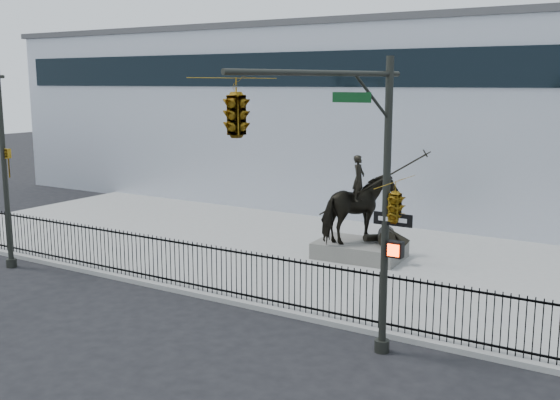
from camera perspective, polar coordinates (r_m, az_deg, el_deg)
The scene contains 7 objects.
ground at distance 19.83m, azimuth -10.60°, elevation -8.84°, with size 120.00×120.00×0.00m, color black.
plaza at distance 25.18m, azimuth 0.16°, elevation -4.36°, with size 30.00×12.00×0.15m, color gray.
building at distance 36.15m, azimuth 11.07°, elevation 7.00°, with size 44.00×14.00×9.00m, color silver.
picket_fence at distance 20.46m, azimuth -8.32°, elevation -5.53°, with size 22.10×0.10×1.50m.
statue_plinth at distance 23.91m, azimuth 6.94°, elevation -4.34°, with size 3.05×2.10×0.57m, color #615E58.
equestrian_statue at distance 23.56m, azimuth 7.15°, elevation -0.86°, with size 3.91×2.53×3.32m.
traffic_signal_right at distance 13.43m, azimuth 3.63°, elevation 3.50°, with size 2.17×6.86×7.00m.
Camera 1 is at (12.73, -13.78, 6.42)m, focal length 42.00 mm.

